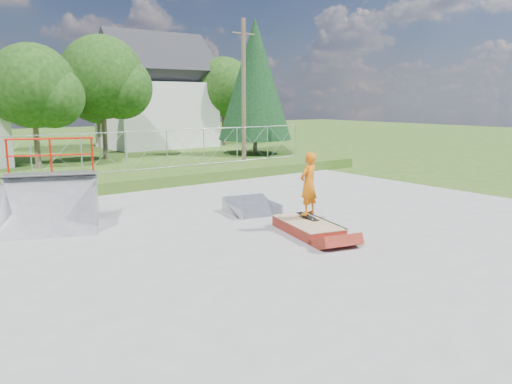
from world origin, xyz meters
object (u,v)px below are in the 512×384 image
Objects in this scene: grind_box at (308,228)px; skater at (308,186)px; quarter_pipe at (48,186)px; flat_bank_ramp at (252,207)px.

grind_box is 1.41× the size of skater.
quarter_pipe is at bearing 153.89° from grind_box.
skater reaches higher than grind_box.
skater reaches higher than flat_bank_ramp.
skater is (0.27, 0.29, 1.11)m from grind_box.
flat_bank_ramp is 0.90× the size of skater.
quarter_pipe is 7.34m from skater.
quarter_pipe is (-5.62, 4.66, 1.11)m from grind_box.
skater is at bearing -77.90° from flat_bank_ramp.
flat_bank_ramp is (0.23, 2.91, 0.06)m from grind_box.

